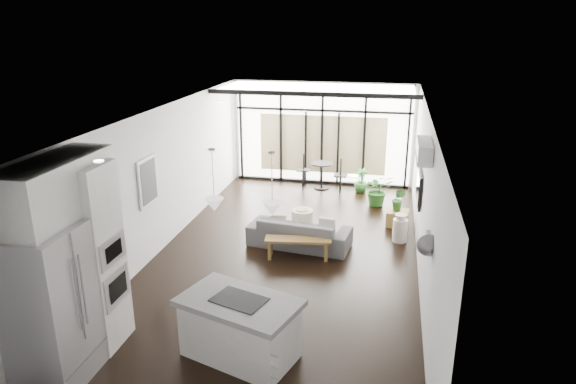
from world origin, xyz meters
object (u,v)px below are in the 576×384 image
at_px(fridge, 52,306).
at_px(milk_can, 400,228).
at_px(console_bench, 298,248).
at_px(sofa, 300,227).
at_px(pouf, 302,218).
at_px(tv, 419,186).
at_px(island, 240,328).

relative_size(fridge, milk_can, 3.41).
bearing_deg(console_bench, milk_can, 24.46).
xyz_separation_m(fridge, console_bench, (2.34, 4.01, -0.82)).
distance_m(sofa, pouf, 1.04).
bearing_deg(sofa, tv, -163.98).
xyz_separation_m(island, pouf, (0.01, 4.73, -0.24)).
distance_m(fridge, milk_can, 6.77).
distance_m(sofa, console_bench, 0.61).
bearing_deg(island, tv, 77.51).
bearing_deg(milk_can, sofa, -162.47).
height_order(island, console_bench, island).
relative_size(console_bench, milk_can, 2.12).
distance_m(console_bench, tv, 2.64).
distance_m(island, sofa, 3.71).
distance_m(island, pouf, 4.73).
height_order(sofa, console_bench, sofa).
bearing_deg(tv, sofa, -170.98).
distance_m(console_bench, milk_can, 2.27).
height_order(pouf, milk_can, milk_can).
height_order(island, pouf, island).
bearing_deg(fridge, console_bench, 59.71).
xyz_separation_m(fridge, sofa, (2.26, 4.59, -0.62)).
relative_size(island, pouf, 3.29).
xyz_separation_m(island, console_bench, (0.21, 3.13, -0.23)).
relative_size(sofa, console_bench, 1.62).
bearing_deg(fridge, tv, 47.38).
height_order(sofa, milk_can, sofa).
height_order(console_bench, pouf, console_bench).
xyz_separation_m(console_bench, tv, (2.21, 0.94, 1.10)).
distance_m(milk_can, tv, 1.08).
distance_m(island, milk_can, 4.84).
xyz_separation_m(milk_can, tv, (0.30, -0.27, 1.00)).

